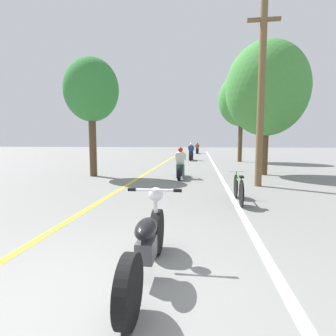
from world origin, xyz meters
TOP-DOWN VIEW (x-y plane):
  - ground_plane at (0.00, 0.00)m, footprint 120.00×120.00m
  - lane_stripe_center at (-1.70, 12.54)m, footprint 0.14×48.00m
  - lane_stripe_edge at (1.88, 12.54)m, footprint 0.14×48.00m
  - utility_pole at (3.02, 7.29)m, footprint 1.10×0.24m
  - roadside_tree_right_near at (3.97, 10.53)m, footprint 3.77×3.39m
  - roadside_tree_right_far at (3.98, 18.32)m, footprint 3.42×3.08m
  - roadside_tree_left at (-3.90, 9.11)m, footprint 2.45×2.21m
  - motorcycle_foreground at (0.34, 0.59)m, footprint 0.74×2.15m
  - motorcycle_rider_lead at (0.10, 8.96)m, footprint 0.50×1.96m
  - motorcycle_rider_mid at (0.21, 19.18)m, footprint 0.50×2.04m
  - motorcycle_rider_far at (0.59, 30.35)m, footprint 0.50×2.03m
  - bicycle_parked at (1.97, 4.69)m, footprint 0.44×1.69m

SIDE VIEW (x-z plane):
  - ground_plane at x=0.00m, z-range 0.00..0.00m
  - lane_stripe_center at x=-1.70m, z-range 0.00..0.01m
  - lane_stripe_edge at x=1.88m, z-range 0.00..0.01m
  - bicycle_parked at x=1.97m, z-range -0.03..0.75m
  - motorcycle_foreground at x=0.34m, z-range -0.07..0.91m
  - motorcycle_rider_far at x=0.59m, z-range -0.16..1.17m
  - motorcycle_rider_lead at x=0.10m, z-range -0.16..1.17m
  - motorcycle_rider_mid at x=0.21m, z-range -0.18..1.27m
  - utility_pole at x=3.02m, z-range 0.09..6.38m
  - roadside_tree_left at x=-3.90m, z-range 1.19..6.48m
  - roadside_tree_right_near at x=3.97m, z-range 0.91..7.09m
  - roadside_tree_right_far at x=3.98m, z-range 1.33..7.98m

